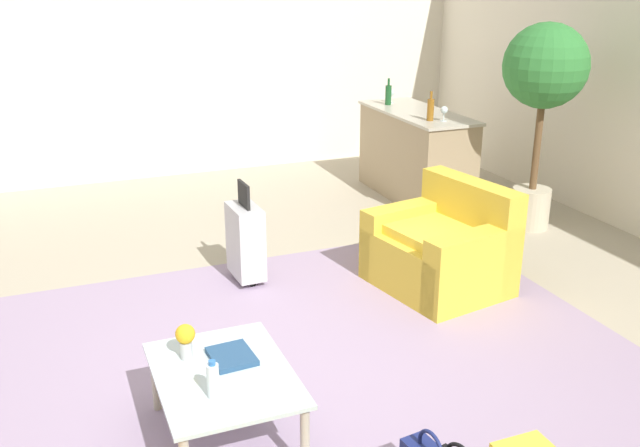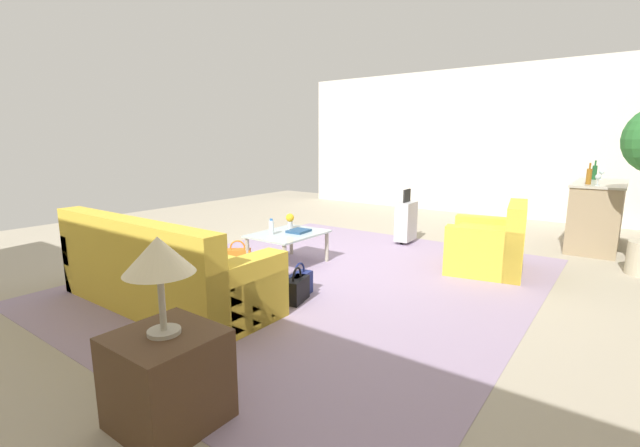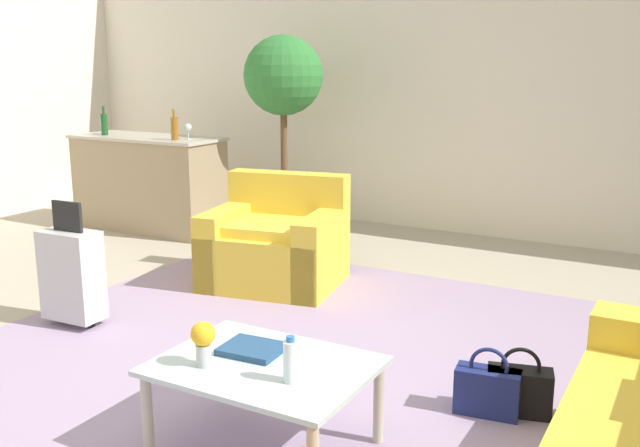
% 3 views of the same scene
% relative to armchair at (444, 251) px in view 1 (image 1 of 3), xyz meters
% --- Properties ---
extents(ground_plane, '(12.00, 12.00, 0.00)m').
position_rel_armchair_xyz_m(ground_plane, '(0.91, -1.67, -0.30)').
color(ground_plane, '#A89E89').
extents(wall_left, '(0.12, 8.00, 3.10)m').
position_rel_armchair_xyz_m(wall_left, '(-4.15, -1.67, 1.25)').
color(wall_left, silver).
rests_on(wall_left, ground).
extents(area_rug, '(5.20, 4.40, 0.01)m').
position_rel_armchair_xyz_m(area_rug, '(1.51, -1.47, -0.29)').
color(area_rug, '#9984A3').
rests_on(area_rug, ground).
extents(armchair, '(1.14, 1.02, 0.85)m').
position_rel_armchair_xyz_m(armchair, '(0.00, 0.00, 0.00)').
color(armchair, gold).
rests_on(armchair, ground).
extents(coffee_table, '(0.95, 0.71, 0.42)m').
position_rel_armchair_xyz_m(coffee_table, '(1.31, -2.17, 0.07)').
color(coffee_table, silver).
rests_on(coffee_table, ground).
extents(water_bottle, '(0.06, 0.06, 0.20)m').
position_rel_armchair_xyz_m(water_bottle, '(1.51, -2.27, 0.22)').
color(water_bottle, silver).
rests_on(water_bottle, coffee_table).
extents(coffee_table_book, '(0.29, 0.25, 0.03)m').
position_rel_armchair_xyz_m(coffee_table_book, '(1.19, -2.09, 0.14)').
color(coffee_table_book, navy).
rests_on(coffee_table_book, coffee_table).
extents(flower_vase, '(0.11, 0.11, 0.21)m').
position_rel_armchair_xyz_m(flower_vase, '(1.09, -2.32, 0.25)').
color(flower_vase, '#B2B7BC').
rests_on(flower_vase, coffee_table).
extents(bar_console, '(1.64, 0.66, 0.98)m').
position_rel_armchair_xyz_m(bar_console, '(-2.19, 0.93, 0.21)').
color(bar_console, '#937F60').
rests_on(bar_console, ground).
extents(wine_glass_leftmost, '(0.08, 0.08, 0.15)m').
position_rel_armchair_xyz_m(wine_glass_leftmost, '(-2.75, 0.90, 0.79)').
color(wine_glass_leftmost, silver).
rests_on(wine_glass_leftmost, bar_console).
extents(wine_glass_left_of_centre, '(0.08, 0.08, 0.15)m').
position_rel_armchair_xyz_m(wine_glass_left_of_centre, '(-1.63, 0.92, 0.79)').
color(wine_glass_left_of_centre, silver).
rests_on(wine_glass_left_of_centre, bar_console).
extents(wine_bottle_green, '(0.07, 0.07, 0.30)m').
position_rel_armchair_xyz_m(wine_bottle_green, '(-2.65, 0.81, 0.80)').
color(wine_bottle_green, '#194C23').
rests_on(wine_bottle_green, bar_console).
extents(wine_bottle_amber, '(0.07, 0.07, 0.30)m').
position_rel_armchair_xyz_m(wine_bottle_amber, '(-1.70, 0.81, 0.80)').
color(wine_bottle_amber, brown).
rests_on(wine_bottle_amber, bar_console).
extents(suitcase_silver, '(0.41, 0.24, 0.85)m').
position_rel_armchair_xyz_m(suitcase_silver, '(-0.69, -1.47, 0.06)').
color(suitcase_silver, '#B7B7BC').
rests_on(suitcase_silver, ground).
extents(potted_ficus, '(0.80, 0.80, 2.00)m').
position_rel_armchair_xyz_m(potted_ficus, '(-0.89, 1.53, 1.16)').
color(potted_ficus, '#BCB299').
rests_on(potted_ficus, ground).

